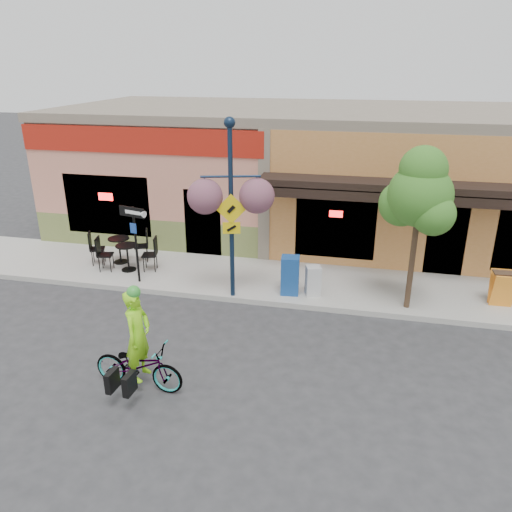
% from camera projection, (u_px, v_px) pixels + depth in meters
% --- Properties ---
extents(ground, '(90.00, 90.00, 0.00)m').
position_uv_depth(ground, '(275.00, 316.00, 12.69)').
color(ground, '#2D2D30').
rests_on(ground, ground).
extents(sidewalk, '(24.00, 3.00, 0.15)m').
position_uv_depth(sidewalk, '(287.00, 282.00, 14.48)').
color(sidewalk, '#9E9B93').
rests_on(sidewalk, ground).
extents(curb, '(24.00, 0.12, 0.15)m').
position_uv_depth(curb, '(279.00, 304.00, 13.16)').
color(curb, '#A8A59E').
rests_on(curb, ground).
extents(building, '(18.20, 8.20, 4.50)m').
position_uv_depth(building, '(312.00, 170.00, 18.67)').
color(building, tan).
rests_on(building, ground).
extents(bicycle, '(1.91, 0.78, 0.98)m').
position_uv_depth(bicycle, '(138.00, 366.00, 9.77)').
color(bicycle, maroon).
rests_on(bicycle, ground).
extents(cyclist_rider, '(0.49, 0.71, 1.86)m').
position_uv_depth(cyclist_rider, '(139.00, 347.00, 9.60)').
color(cyclist_rider, '#8DEA18').
rests_on(cyclist_rider, ground).
extents(lamp_post, '(1.60, 0.97, 4.69)m').
position_uv_depth(lamp_post, '(231.00, 212.00, 12.62)').
color(lamp_post, '#112238').
rests_on(lamp_post, sidewalk).
extents(one_way_sign, '(0.87, 0.40, 2.22)m').
position_uv_depth(one_way_sign, '(136.00, 245.00, 13.91)').
color(one_way_sign, black).
rests_on(one_way_sign, sidewalk).
extents(cafe_set_left, '(1.96, 1.50, 1.05)m').
position_uv_depth(cafe_set_left, '(119.00, 247.00, 15.47)').
color(cafe_set_left, black).
rests_on(cafe_set_left, sidewalk).
extents(cafe_set_right, '(1.91, 1.26, 1.06)m').
position_uv_depth(cafe_set_right, '(127.00, 254.00, 14.89)').
color(cafe_set_right, black).
rests_on(cafe_set_right, sidewalk).
extents(newspaper_box_blue, '(0.52, 0.47, 1.06)m').
position_uv_depth(newspaper_box_blue, '(290.00, 275.00, 13.40)').
color(newspaper_box_blue, navy).
rests_on(newspaper_box_blue, sidewalk).
extents(newspaper_box_grey, '(0.47, 0.45, 0.82)m').
position_uv_depth(newspaper_box_grey, '(313.00, 281.00, 13.37)').
color(newspaper_box_grey, '#BCBCBC').
rests_on(newspaper_box_grey, sidewalk).
extents(street_tree, '(2.14, 2.14, 4.17)m').
position_uv_depth(street_tree, '(416.00, 230.00, 12.08)').
color(street_tree, '#3D7A26').
rests_on(street_tree, sidewalk).
extents(sandwich_board, '(0.57, 0.42, 0.92)m').
position_uv_depth(sandwich_board, '(504.00, 291.00, 12.63)').
color(sandwich_board, orange).
rests_on(sandwich_board, sidewalk).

